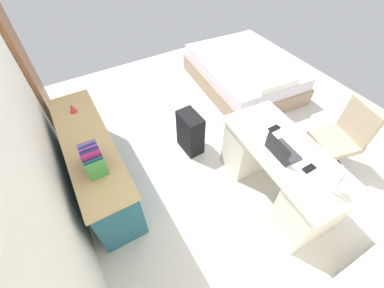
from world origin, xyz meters
name	(u,v)px	position (x,y,z in m)	size (l,w,h in m)	color
ground_plane	(222,137)	(0.00, 0.00, 0.00)	(5.22, 5.22, 0.00)	beige
wall_back	(14,112)	(0.00, 2.08, 1.37)	(4.22, 0.10, 2.74)	white
door_wooden	(24,60)	(1.56, 2.00, 1.02)	(0.88, 0.05, 2.04)	brown
desk	(279,171)	(-1.03, 0.01, 0.39)	(1.48, 0.75, 0.75)	silver
office_chair	(337,142)	(-1.07, -0.88, 0.42)	(0.55, 0.55, 0.94)	black
credenza	(96,163)	(0.11, 1.70, 0.37)	(1.80, 0.48, 0.74)	#235B6B
bed	(243,73)	(0.88, -1.03, 0.24)	(2.01, 1.56, 0.58)	gray
suitcase_black	(190,133)	(0.06, 0.50, 0.29)	(0.36, 0.22, 0.59)	black
laptop	(281,151)	(-1.02, 0.11, 0.80)	(0.32, 0.24, 0.21)	#333338
computer_mouse	(267,134)	(-0.77, 0.05, 0.76)	(0.06, 0.10, 0.03)	white
cell_phone_near_laptop	(309,168)	(-1.29, 0.00, 0.75)	(0.07, 0.14, 0.01)	black
cell_phone_by_mouse	(274,128)	(-0.73, -0.09, 0.75)	(0.07, 0.14, 0.01)	black
desk_lamp	(340,173)	(-1.54, 0.04, 1.00)	(0.16, 0.11, 0.34)	silver
book_row	(93,160)	(-0.26, 1.70, 0.84)	(0.31, 0.17, 0.24)	green
figurine_small	(72,108)	(0.64, 1.70, 0.79)	(0.08, 0.08, 0.11)	red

